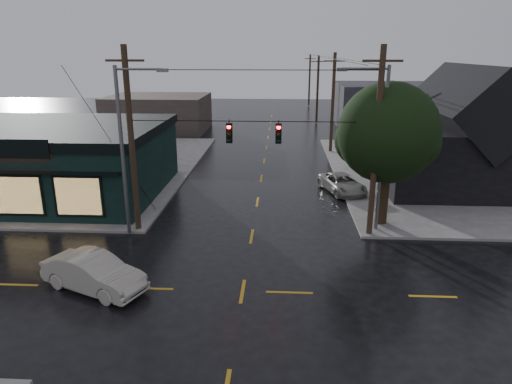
# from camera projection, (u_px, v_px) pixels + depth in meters

# --- Properties ---
(ground_plane) EXTENTS (160.00, 160.00, 0.00)m
(ground_plane) POSITION_uv_depth(u_px,v_px,m) (243.00, 291.00, 19.50)
(ground_plane) COLOR black
(sidewalk_nw) EXTENTS (28.00, 28.00, 0.15)m
(sidewalk_nw) POSITION_uv_depth(u_px,v_px,m) (33.00, 168.00, 39.60)
(sidewalk_nw) COLOR slate
(sidewalk_nw) RESTS_ON ground
(sidewalk_ne) EXTENTS (28.00, 28.00, 0.15)m
(sidewalk_ne) POSITION_uv_depth(u_px,v_px,m) (505.00, 174.00, 37.47)
(sidewalk_ne) COLOR slate
(sidewalk_ne) RESTS_ON ground
(pizza_shop) EXTENTS (16.30, 12.34, 4.90)m
(pizza_shop) POSITION_uv_depth(u_px,v_px,m) (44.00, 159.00, 31.87)
(pizza_shop) COLOR black
(pizza_shop) RESTS_ON ground
(ne_building) EXTENTS (12.60, 11.60, 8.75)m
(ne_building) POSITION_uv_depth(u_px,v_px,m) (464.00, 126.00, 33.56)
(ne_building) COLOR black
(ne_building) RESTS_ON ground
(corner_tree) EXTENTS (5.65, 5.65, 8.15)m
(corner_tree) POSITION_uv_depth(u_px,v_px,m) (388.00, 133.00, 25.28)
(corner_tree) COLOR black
(corner_tree) RESTS_ON ground
(utility_pole_nw) EXTENTS (2.00, 0.32, 10.15)m
(utility_pole_nw) POSITION_uv_depth(u_px,v_px,m) (139.00, 231.00, 26.04)
(utility_pole_nw) COLOR #322316
(utility_pole_nw) RESTS_ON ground
(utility_pole_ne) EXTENTS (2.00, 0.32, 10.15)m
(utility_pole_ne) POSITION_uv_depth(u_px,v_px,m) (369.00, 235.00, 25.34)
(utility_pole_ne) COLOR #322316
(utility_pole_ne) RESTS_ON ground
(utility_pole_far_a) EXTENTS (2.00, 0.32, 9.65)m
(utility_pole_far_a) POSITION_uv_depth(u_px,v_px,m) (330.00, 152.00, 45.83)
(utility_pole_far_a) COLOR #322316
(utility_pole_far_a) RESTS_ON ground
(utility_pole_far_b) EXTENTS (2.00, 0.32, 9.15)m
(utility_pole_far_b) POSITION_uv_depth(u_px,v_px,m) (316.00, 122.00, 64.89)
(utility_pole_far_b) COLOR #322316
(utility_pole_far_b) RESTS_ON ground
(utility_pole_far_c) EXTENTS (2.00, 0.32, 9.15)m
(utility_pole_far_c) POSITION_uv_depth(u_px,v_px,m) (309.00, 106.00, 83.95)
(utility_pole_far_c) COLOR #322316
(utility_pole_far_c) RESTS_ON ground
(span_signal_assembly) EXTENTS (13.00, 0.48, 1.23)m
(span_signal_assembly) POSITION_uv_depth(u_px,v_px,m) (254.00, 133.00, 23.98)
(span_signal_assembly) COLOR black
(span_signal_assembly) RESTS_ON ground
(streetlight_nw) EXTENTS (5.40, 0.30, 9.15)m
(streetlight_nw) POSITION_uv_depth(u_px,v_px,m) (130.00, 235.00, 25.38)
(streetlight_nw) COLOR slate
(streetlight_nw) RESTS_ON ground
(streetlight_ne) EXTENTS (5.40, 0.30, 9.15)m
(streetlight_ne) POSITION_uv_depth(u_px,v_px,m) (375.00, 231.00, 25.98)
(streetlight_ne) COLOR slate
(streetlight_ne) RESTS_ON ground
(bg_building_west) EXTENTS (12.00, 10.00, 4.40)m
(bg_building_west) POSITION_uv_depth(u_px,v_px,m) (159.00, 113.00, 57.70)
(bg_building_west) COLOR #3A2E2A
(bg_building_west) RESTS_ON ground
(bg_building_east) EXTENTS (14.00, 12.00, 5.60)m
(bg_building_east) POSITION_uv_depth(u_px,v_px,m) (390.00, 105.00, 60.69)
(bg_building_east) COLOR #26272C
(bg_building_east) RESTS_ON ground
(sedan_cream) EXTENTS (5.01, 3.43, 1.56)m
(sedan_cream) POSITION_uv_depth(u_px,v_px,m) (94.00, 273.00, 19.42)
(sedan_cream) COLOR #B3AE9D
(sedan_cream) RESTS_ON ground
(suv_silver) EXTENTS (3.54, 5.17, 1.31)m
(suv_silver) POSITION_uv_depth(u_px,v_px,m) (342.00, 184.00, 32.82)
(suv_silver) COLOR gray
(suv_silver) RESTS_ON ground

